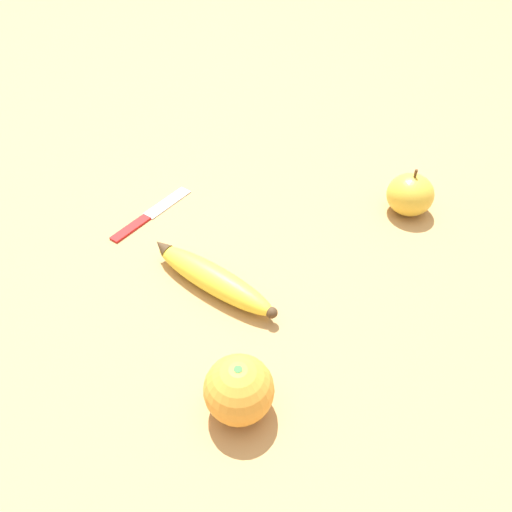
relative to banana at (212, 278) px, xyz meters
The scene contains 5 objects.
ground_plane 0.07m from the banana, 117.58° to the right, with size 3.00×3.00×0.00m, color tan.
banana is the anchor object (origin of this frame).
orange 0.19m from the banana, 120.31° to the left, with size 0.08×0.08×0.08m.
apple 0.35m from the banana, 132.96° to the right, with size 0.07×0.07×0.08m.
paring_knife 0.19m from the banana, 37.02° to the right, with size 0.07×0.16×0.01m.
Camera 1 is at (-0.17, 0.49, 0.50)m, focal length 35.00 mm.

